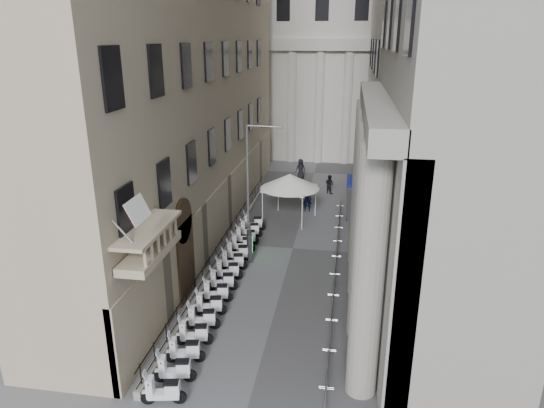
{
  "coord_description": "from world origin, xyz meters",
  "views": [
    {
      "loc": [
        3.25,
        -10.25,
        13.37
      ],
      "look_at": [
        -0.76,
        15.09,
        4.5
      ],
      "focal_mm": 32.0,
      "sensor_mm": 36.0,
      "label": 1
    }
  ],
  "objects_px": {
    "pedestrian_a": "(307,199)",
    "security_tent": "(286,180)",
    "scooter_0": "(165,403)",
    "info_kiosk": "(250,246)",
    "street_lamp": "(252,171)",
    "pedestrian_b": "(329,184)"
  },
  "relations": [
    {
      "from": "info_kiosk",
      "to": "pedestrian_a",
      "type": "height_order",
      "value": "pedestrian_a"
    },
    {
      "from": "street_lamp",
      "to": "pedestrian_b",
      "type": "xyz_separation_m",
      "value": [
        5.0,
        10.39,
        -3.79
      ]
    },
    {
      "from": "security_tent",
      "to": "scooter_0",
      "type": "bearing_deg",
      "value": -95.39
    },
    {
      "from": "scooter_0",
      "to": "pedestrian_b",
      "type": "height_order",
      "value": "pedestrian_b"
    },
    {
      "from": "info_kiosk",
      "to": "pedestrian_a",
      "type": "xyz_separation_m",
      "value": [
        2.77,
        9.61,
        0.03
      ]
    },
    {
      "from": "security_tent",
      "to": "street_lamp",
      "type": "relative_size",
      "value": 0.57
    },
    {
      "from": "pedestrian_b",
      "to": "scooter_0",
      "type": "bearing_deg",
      "value": 116.05
    },
    {
      "from": "street_lamp",
      "to": "pedestrian_a",
      "type": "distance_m",
      "value": 7.34
    },
    {
      "from": "pedestrian_a",
      "to": "scooter_0",
      "type": "bearing_deg",
      "value": 77.3
    },
    {
      "from": "street_lamp",
      "to": "info_kiosk",
      "type": "bearing_deg",
      "value": -75.58
    },
    {
      "from": "security_tent",
      "to": "pedestrian_b",
      "type": "xyz_separation_m",
      "value": [
        3.06,
        6.73,
        -2.19
      ]
    },
    {
      "from": "scooter_0",
      "to": "pedestrian_b",
      "type": "bearing_deg",
      "value": -20.86
    },
    {
      "from": "security_tent",
      "to": "pedestrian_a",
      "type": "bearing_deg",
      "value": 48.4
    },
    {
      "from": "scooter_0",
      "to": "info_kiosk",
      "type": "bearing_deg",
      "value": -13.65
    },
    {
      "from": "security_tent",
      "to": "info_kiosk",
      "type": "distance_m",
      "value": 8.29
    },
    {
      "from": "street_lamp",
      "to": "pedestrian_a",
      "type": "bearing_deg",
      "value": 62.74
    },
    {
      "from": "scooter_0",
      "to": "security_tent",
      "type": "xyz_separation_m",
      "value": [
        1.98,
        20.93,
        3.05
      ]
    },
    {
      "from": "scooter_0",
      "to": "pedestrian_a",
      "type": "height_order",
      "value": "pedestrian_a"
    },
    {
      "from": "pedestrian_a",
      "to": "security_tent",
      "type": "bearing_deg",
      "value": 44.44
    },
    {
      "from": "scooter_0",
      "to": "street_lamp",
      "type": "bearing_deg",
      "value": -10.66
    },
    {
      "from": "street_lamp",
      "to": "pedestrian_b",
      "type": "distance_m",
      "value": 12.14
    },
    {
      "from": "street_lamp",
      "to": "pedestrian_a",
      "type": "xyz_separation_m",
      "value": [
        3.44,
        5.35,
        -3.65
      ]
    }
  ]
}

